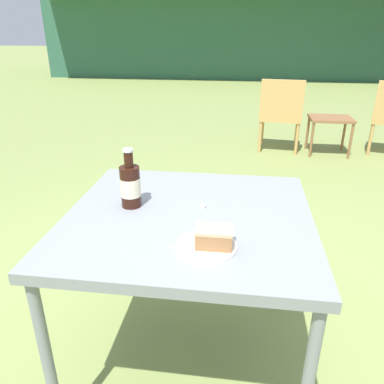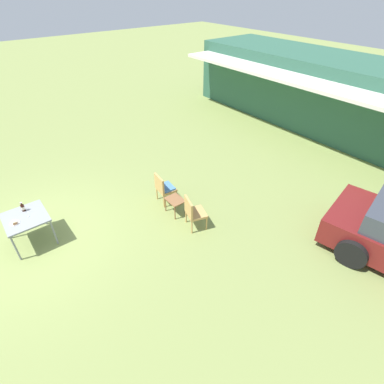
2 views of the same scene
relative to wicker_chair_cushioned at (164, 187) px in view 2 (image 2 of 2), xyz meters
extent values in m
plane|color=olive|center=(-0.64, -3.31, -0.49)|extent=(60.00, 60.00, 0.00)
cube|color=#2D5B47|center=(-0.47, 8.25, 0.84)|extent=(11.74, 3.20, 2.65)
cube|color=silver|center=(-0.47, 6.05, 1.69)|extent=(11.15, 1.20, 0.12)
cylinder|color=black|center=(3.96, 3.76, -0.16)|extent=(0.68, 0.33, 0.66)
cylinder|color=black|center=(4.33, 1.90, -0.16)|extent=(0.68, 0.33, 0.66)
cylinder|color=tan|center=(0.24, 0.23, -0.30)|extent=(0.04, 0.04, 0.38)
cylinder|color=tan|center=(-0.19, 0.27, -0.30)|extent=(0.04, 0.04, 0.38)
cylinder|color=tan|center=(0.20, -0.15, -0.30)|extent=(0.04, 0.04, 0.38)
cylinder|color=tan|center=(-0.23, -0.11, -0.30)|extent=(0.04, 0.04, 0.38)
cube|color=tan|center=(0.01, 0.06, -0.08)|extent=(0.53, 0.49, 0.06)
cube|color=tan|center=(-0.01, -0.13, 0.17)|extent=(0.49, 0.10, 0.43)
cube|color=#4C7FB7|center=(0.01, 0.06, -0.02)|extent=(0.48, 0.42, 0.05)
cylinder|color=tan|center=(1.59, 0.18, -0.30)|extent=(0.04, 0.04, 0.38)
cylinder|color=tan|center=(1.18, 0.31, -0.30)|extent=(0.04, 0.04, 0.38)
cylinder|color=tan|center=(1.47, -0.19, -0.30)|extent=(0.04, 0.04, 0.38)
cylinder|color=tan|center=(1.06, -0.06, -0.30)|extent=(0.04, 0.04, 0.38)
cube|color=tan|center=(1.32, 0.06, -0.08)|extent=(0.60, 0.57, 0.06)
cube|color=tan|center=(1.26, -0.13, 0.17)|extent=(0.48, 0.20, 0.43)
cube|color=brown|center=(0.58, -0.05, -0.06)|extent=(0.48, 0.38, 0.03)
cylinder|color=brown|center=(0.36, -0.21, -0.28)|extent=(0.03, 0.03, 0.41)
cylinder|color=brown|center=(0.79, -0.21, -0.28)|extent=(0.03, 0.03, 0.41)
cylinder|color=brown|center=(0.36, 0.12, -0.28)|extent=(0.03, 0.03, 0.41)
cylinder|color=brown|center=(0.79, 0.12, -0.28)|extent=(0.03, 0.03, 0.41)
cube|color=gray|center=(-0.64, -3.31, 0.24)|extent=(0.94, 0.90, 0.04)
cylinder|color=gray|center=(-1.07, -3.72, -0.13)|extent=(0.04, 0.04, 0.71)
cylinder|color=gray|center=(-0.21, -3.72, -0.13)|extent=(0.04, 0.04, 0.71)
cylinder|color=gray|center=(-1.07, -2.90, -0.13)|extent=(0.04, 0.04, 0.71)
cylinder|color=gray|center=(-0.21, -2.90, -0.13)|extent=(0.04, 0.04, 0.71)
cylinder|color=white|center=(-0.55, -3.53, 0.26)|extent=(0.20, 0.20, 0.01)
cube|color=#9E6B42|center=(-0.52, -3.53, 0.29)|extent=(0.12, 0.08, 0.05)
cube|color=tan|center=(-0.52, -3.53, 0.33)|extent=(0.12, 0.08, 0.01)
cylinder|color=black|center=(-0.88, -3.26, 0.34)|extent=(0.08, 0.08, 0.17)
cylinder|color=black|center=(-0.88, -3.26, 0.46)|extent=(0.04, 0.04, 0.06)
cylinder|color=silver|center=(-0.88, -3.26, 0.49)|extent=(0.04, 0.04, 0.01)
cylinder|color=beige|center=(-0.88, -3.26, 0.34)|extent=(0.08, 0.08, 0.07)
cube|color=silver|center=(-0.59, -3.53, 0.26)|extent=(0.17, 0.05, 0.01)
cylinder|color=silver|center=(-0.59, -3.24, 0.26)|extent=(0.03, 0.03, 0.01)
camera|label=1|loc=(-0.46, -4.58, 0.92)|focal=35.00mm
camera|label=2|loc=(5.70, -3.49, 4.65)|focal=28.00mm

